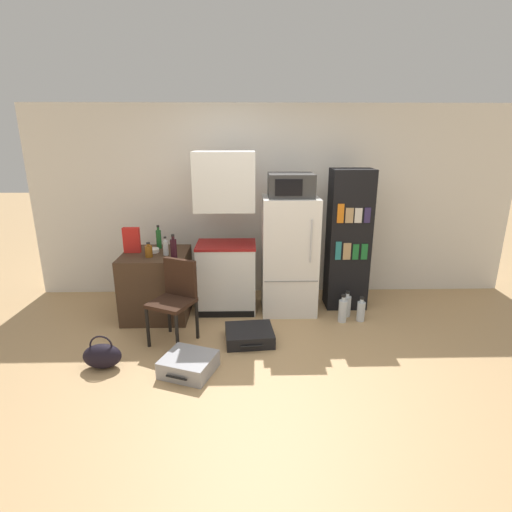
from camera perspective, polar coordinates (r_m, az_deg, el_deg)
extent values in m
plane|color=tan|center=(3.95, 1.33, -15.60)|extent=(24.00, 24.00, 0.00)
cube|color=white|center=(5.40, 2.59, 7.68)|extent=(6.40, 0.10, 2.50)
cube|color=#422D1E|center=(4.98, -13.93, -3.91)|extent=(0.76, 0.77, 0.78)
cube|color=silver|center=(4.98, -4.20, -3.16)|extent=(0.70, 0.51, 0.83)
cube|color=maroon|center=(4.85, -4.31, 1.60)|extent=(0.72, 0.52, 0.03)
cube|color=silver|center=(4.70, -4.52, 10.60)|extent=(0.70, 0.43, 0.67)
cube|color=black|center=(4.88, -4.25, -8.32)|extent=(0.67, 0.01, 0.08)
cube|color=white|center=(4.87, 4.76, 0.09)|extent=(0.66, 0.57, 1.43)
cube|color=gray|center=(4.67, 5.05, -3.62)|extent=(0.63, 0.01, 0.01)
cylinder|color=silver|center=(4.54, 7.90, 2.11)|extent=(0.02, 0.02, 0.50)
cube|color=#333333|center=(4.70, 5.01, 10.05)|extent=(0.52, 0.43, 0.27)
cube|color=black|center=(4.47, 4.71, 9.71)|extent=(0.30, 0.01, 0.18)
cube|color=black|center=(5.07, 13.03, 2.21)|extent=(0.50, 0.35, 1.74)
cube|color=teal|center=(4.88, 11.67, 0.75)|extent=(0.07, 0.01, 0.22)
cube|color=tan|center=(4.91, 12.86, 0.65)|extent=(0.09, 0.01, 0.21)
cube|color=#1E7033|center=(4.94, 14.04, 0.57)|extent=(0.07, 0.01, 0.19)
cube|color=#1E7033|center=(4.97, 15.22, 0.59)|extent=(0.08, 0.01, 0.19)
cube|color=orange|center=(4.78, 12.00, 5.97)|extent=(0.08, 0.01, 0.23)
cube|color=tan|center=(4.81, 13.21, 5.66)|extent=(0.09, 0.01, 0.18)
cube|color=silver|center=(4.84, 14.42, 5.62)|extent=(0.09, 0.01, 0.18)
cube|color=#332856|center=(4.87, 15.62, 5.62)|extent=(0.07, 0.01, 0.18)
cylinder|color=brown|center=(4.70, -15.08, 0.65)|extent=(0.08, 0.08, 0.13)
cylinder|color=brown|center=(4.68, -15.15, 1.57)|extent=(0.04, 0.04, 0.02)
cylinder|color=black|center=(4.67, -15.17, 1.79)|extent=(0.04, 0.04, 0.01)
cylinder|color=black|center=(4.58, -11.69, 1.00)|extent=(0.07, 0.07, 0.22)
cylinder|color=black|center=(4.54, -11.79, 2.55)|extent=(0.03, 0.03, 0.04)
cylinder|color=black|center=(4.54, -11.81, 2.92)|extent=(0.04, 0.04, 0.02)
cylinder|color=#1E6028|center=(5.02, -13.72, 2.34)|extent=(0.06, 0.06, 0.22)
cylinder|color=#1E6028|center=(4.99, -13.82, 3.80)|extent=(0.03, 0.03, 0.04)
cylinder|color=black|center=(4.98, -13.85, 4.16)|extent=(0.03, 0.03, 0.02)
cylinder|color=silver|center=(4.72, -12.78, 1.13)|extent=(0.06, 0.06, 0.17)
cylinder|color=silver|center=(4.69, -12.86, 2.32)|extent=(0.03, 0.03, 0.03)
cylinder|color=black|center=(4.69, -12.88, 2.60)|extent=(0.03, 0.03, 0.02)
cylinder|color=silver|center=(4.89, -14.58, 0.77)|extent=(0.16, 0.16, 0.04)
cube|color=red|center=(4.92, -17.34, 2.19)|extent=(0.19, 0.07, 0.30)
cylinder|color=black|center=(4.32, -15.20, -9.84)|extent=(0.04, 0.04, 0.43)
cylinder|color=black|center=(4.12, -11.21, -10.97)|extent=(0.04, 0.04, 0.43)
cylinder|color=black|center=(4.58, -12.31, -8.07)|extent=(0.04, 0.04, 0.43)
cylinder|color=black|center=(4.38, -8.43, -9.01)|extent=(0.04, 0.04, 0.43)
cube|color=#331E14|center=(4.25, -11.98, -6.57)|extent=(0.53, 0.53, 0.04)
cube|color=#331E14|center=(4.30, -10.75, -3.01)|extent=(0.36, 0.21, 0.40)
cube|color=black|center=(4.35, -0.95, -11.24)|extent=(0.54, 0.48, 0.14)
cylinder|color=black|center=(4.14, -0.60, -12.80)|extent=(0.23, 0.04, 0.02)
cube|color=#99999E|center=(3.89, -9.59, -15.00)|extent=(0.57, 0.55, 0.16)
cylinder|color=black|center=(3.72, -11.31, -16.69)|extent=(0.20, 0.09, 0.02)
ellipsoid|color=black|center=(4.15, -21.11, -13.20)|extent=(0.36, 0.20, 0.24)
torus|color=black|center=(4.09, -21.27, -11.89)|extent=(0.21, 0.02, 0.21)
cylinder|color=silver|center=(5.00, 12.82, -7.02)|extent=(0.10, 0.10, 0.25)
cylinder|color=silver|center=(4.94, 12.94, -5.44)|extent=(0.04, 0.04, 0.05)
cylinder|color=black|center=(4.93, 12.96, -5.06)|extent=(0.05, 0.05, 0.03)
cylinder|color=silver|center=(4.84, 12.27, -7.70)|extent=(0.10, 0.10, 0.27)
cylinder|color=silver|center=(4.78, 12.39, -5.97)|extent=(0.04, 0.04, 0.05)
cylinder|color=black|center=(4.77, 12.42, -5.56)|extent=(0.05, 0.05, 0.03)
cylinder|color=silver|center=(4.92, 14.76, -7.67)|extent=(0.09, 0.09, 0.24)
cylinder|color=silver|center=(4.87, 14.88, -6.18)|extent=(0.04, 0.04, 0.04)
cylinder|color=black|center=(4.85, 14.91, -5.82)|extent=(0.05, 0.05, 0.02)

